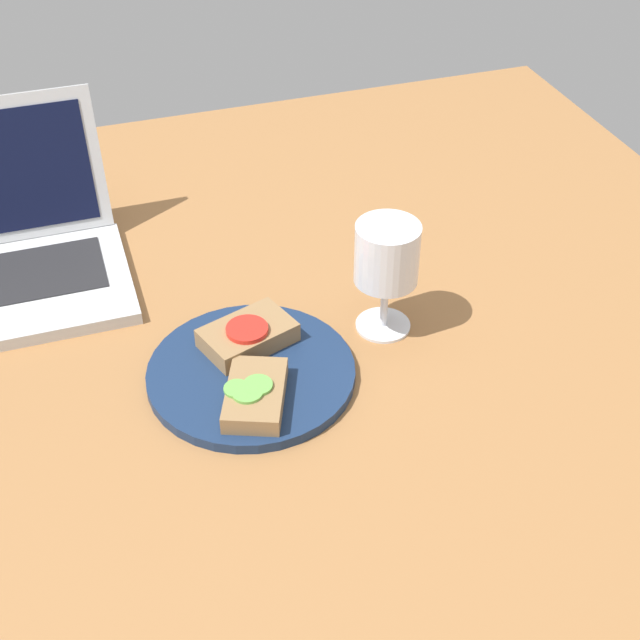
% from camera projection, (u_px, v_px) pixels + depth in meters
% --- Properties ---
extents(wooden_table, '(1.40, 1.40, 0.03)m').
position_uv_depth(wooden_table, '(285.00, 379.00, 1.06)').
color(wooden_table, '#9E6B3D').
rests_on(wooden_table, ground).
extents(plate, '(0.24, 0.24, 0.01)m').
position_uv_depth(plate, '(252.00, 376.00, 1.03)').
color(plate, navy).
rests_on(plate, wooden_table).
extents(sandwich_with_tomato, '(0.12, 0.10, 0.03)m').
position_uv_depth(sandwich_with_tomato, '(248.00, 335.00, 1.06)').
color(sandwich_with_tomato, '#937047').
rests_on(sandwich_with_tomato, plate).
extents(sandwich_with_cucumber, '(0.10, 0.12, 0.03)m').
position_uv_depth(sandwich_with_cucumber, '(255.00, 394.00, 0.98)').
color(sandwich_with_cucumber, '#937047').
rests_on(sandwich_with_cucumber, plate).
extents(wine_glass, '(0.08, 0.08, 0.15)m').
position_uv_depth(wine_glass, '(387.00, 259.00, 1.05)').
color(wine_glass, white).
rests_on(wine_glass, wooden_table).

